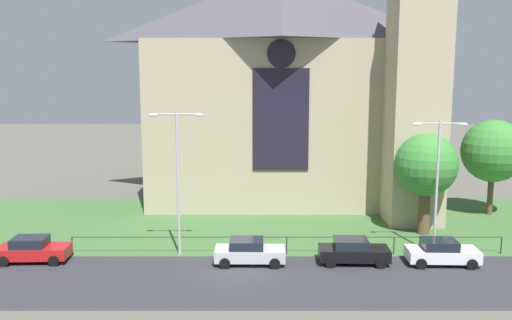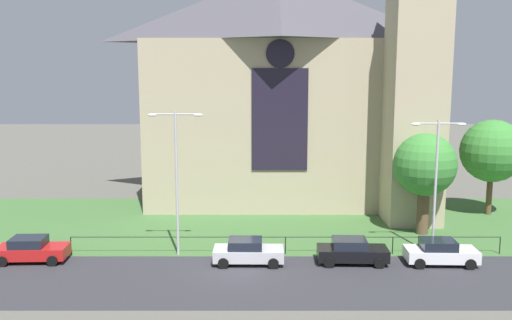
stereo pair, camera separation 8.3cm
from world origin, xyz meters
TOP-DOWN VIEW (x-y plane):
  - ground at (0.00, 10.00)m, footprint 160.00×160.00m
  - road_asphalt at (0.00, -2.00)m, footprint 120.00×8.00m
  - grass_verge at (0.00, 8.00)m, footprint 120.00×20.00m
  - church_building at (3.72, 17.57)m, footprint 23.20×16.20m
  - iron_railing at (2.95, 2.50)m, footprint 27.27×0.07m
  - tree_right_far at (19.90, 12.39)m, footprint 4.99×4.99m
  - tree_right_near at (12.93, 6.96)m, footprint 4.40×4.40m
  - streetlamp_near at (-3.84, 2.40)m, footprint 3.37×0.26m
  - streetlamp_far at (12.24, 2.40)m, footprint 3.37×0.26m
  - parked_car_red at (-12.59, 1.09)m, footprint 4.27×2.16m
  - parked_car_silver at (0.59, 0.71)m, footprint 4.22×2.07m
  - parked_car_black at (6.86, 0.80)m, footprint 4.27×2.16m
  - parked_car_white at (12.13, 0.59)m, footprint 4.26×2.13m

SIDE VIEW (x-z plane):
  - ground at x=0.00m, z-range 0.00..0.00m
  - grass_verge at x=0.00m, z-range 0.00..0.01m
  - road_asphalt at x=0.00m, z-range 0.00..0.01m
  - parked_car_red at x=-12.59m, z-range -0.01..1.50m
  - parked_car_silver at x=0.59m, z-range -0.01..1.50m
  - parked_car_black at x=6.86m, z-range -0.01..1.50m
  - parked_car_white at x=12.13m, z-range -0.01..1.50m
  - iron_railing at x=2.95m, z-range 0.40..1.52m
  - tree_right_near at x=12.93m, z-range 1.31..8.52m
  - tree_right_far at x=19.90m, z-range 1.33..9.02m
  - streetlamp_far at x=12.24m, z-range 1.13..9.65m
  - streetlamp_near at x=-3.84m, z-range 1.16..10.24m
  - church_building at x=3.72m, z-range -2.73..23.27m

